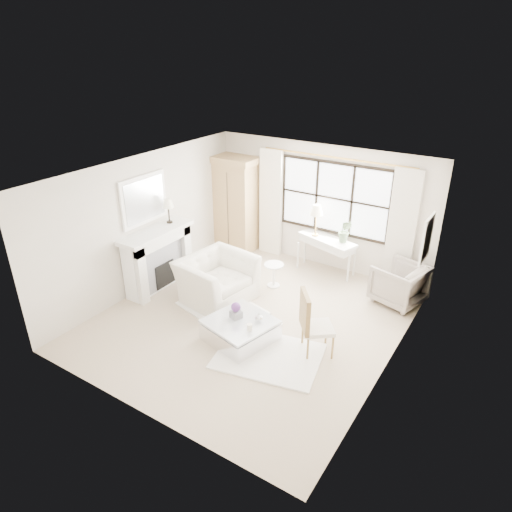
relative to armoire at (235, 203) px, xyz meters
The scene contains 32 objects.
floor 3.40m from the armoire, 50.01° to the right, with size 5.50×5.50×0.00m, color #C1AA8F.
ceiling 3.56m from the armoire, 50.01° to the right, with size 5.50×5.50×0.00m, color silver.
wall_back 2.09m from the armoire, ahead, with size 5.00×5.00×0.00m, color silver.
wall_front 5.60m from the armoire, 68.42° to the right, with size 5.00×5.00×0.00m, color silver.
wall_left 2.50m from the armoire, 100.20° to the right, with size 5.50×5.50×0.00m, color beige.
wall_right 5.18m from the armoire, 28.30° to the right, with size 5.50×5.50×0.00m, color white.
window_pane 2.42m from the armoire, ahead, with size 2.40×0.02×1.50m, color silver.
window_frame 2.42m from the armoire, ahead, with size 2.50×0.04×1.50m, color black, non-canonical shape.
curtain_rod 2.72m from the armoire, ahead, with size 0.04×0.04×3.30m, color #C19243.
curtain_left 0.89m from the armoire, 12.84° to the left, with size 0.55×0.10×2.47m, color white.
curtain_right 3.86m from the armoire, ahead, with size 0.55×0.10×2.47m, color beige.
fireplace 2.51m from the armoire, 95.01° to the right, with size 0.58×1.66×1.26m.
mirror_frame 2.59m from the armoire, 99.52° to the right, with size 0.05×1.15×0.95m, color white.
mirror_glass 2.58m from the armoire, 98.84° to the right, with size 0.02×1.00×0.80m, color silver.
art_frame 4.61m from the armoire, ahead, with size 0.04×0.62×0.82m, color silver.
art_canvas 4.59m from the armoire, ahead, with size 0.01×0.52×0.72m, color beige.
mantel_lamp 2.09m from the armoire, 95.99° to the right, with size 0.22×0.22×0.51m.
armoire is the anchor object (origin of this frame).
console_table 2.51m from the armoire, ahead, with size 1.37×0.81×0.80m.
console_lamp 2.12m from the armoire, ahead, with size 0.28×0.28×0.69m.
orchid_plant 2.78m from the armoire, ahead, with size 0.27×0.22×0.49m, color #55704A.
side_table 2.29m from the armoire, 33.85° to the right, with size 0.40×0.40×0.51m.
rug_left 3.06m from the armoire, 60.45° to the right, with size 1.54×1.09×0.03m, color white.
rug_right 4.48m from the armoire, 48.21° to the right, with size 1.64×1.23×0.03m, color white.
club_armchair 2.57m from the armoire, 63.69° to the right, with size 1.33×1.16×0.87m, color silver.
wingback_chair 4.20m from the armoire, ahead, with size 0.85×0.87×0.80m, color gray.
french_chair 4.47m from the armoire, 38.03° to the right, with size 0.68×0.68×1.08m.
coffee_table 3.93m from the armoire, 54.05° to the right, with size 1.21×1.21×0.38m.
planter_box 3.79m from the armoire, 55.06° to the right, with size 0.17×0.17×0.13m, color gray.
planter_flowers 3.76m from the armoire, 55.06° to the right, with size 0.16×0.16×0.16m, color #61327D.
pillar_candle 4.17m from the armoire, 52.02° to the right, with size 0.09×0.09×0.12m, color white.
coffee_vase 3.92m from the armoire, 49.41° to the right, with size 0.14×0.14×0.15m, color silver.
Camera 1 is at (3.85, -5.89, 4.65)m, focal length 32.00 mm.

